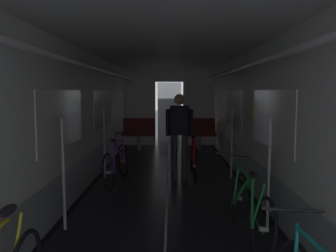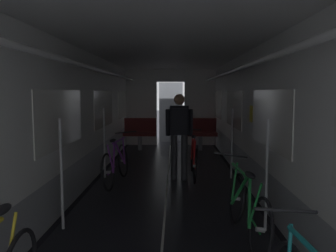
% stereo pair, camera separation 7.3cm
% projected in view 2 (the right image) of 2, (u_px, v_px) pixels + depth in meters
% --- Properties ---
extents(train_car_shell, '(3.14, 12.34, 2.57)m').
position_uv_depth(train_car_shell, '(166.00, 94.00, 5.61)').
color(train_car_shell, black).
rests_on(train_car_shell, ground).
extents(bench_seat_far_left, '(0.98, 0.51, 0.95)m').
position_uv_depth(bench_seat_far_left, '(140.00, 131.00, 10.20)').
color(bench_seat_far_left, gray).
rests_on(bench_seat_far_left, ground).
extents(bench_seat_far_right, '(0.98, 0.51, 0.95)m').
position_uv_depth(bench_seat_far_right, '(200.00, 131.00, 10.16)').
color(bench_seat_far_right, gray).
rests_on(bench_seat_far_right, ground).
extents(bicycle_purple, '(0.48, 1.69, 0.95)m').
position_uv_depth(bicycle_purple, '(116.00, 163.00, 6.43)').
color(bicycle_purple, black).
rests_on(bicycle_purple, ground).
extents(bicycle_green, '(0.45, 1.70, 0.96)m').
position_uv_depth(bicycle_green, '(247.00, 208.00, 3.96)').
color(bicycle_green, black).
rests_on(bicycle_green, ground).
extents(person_cyclist_aisle, '(0.53, 0.37, 1.69)m').
position_uv_depth(person_cyclist_aisle, '(179.00, 129.00, 6.59)').
color(person_cyclist_aisle, '#2D2D33').
rests_on(person_cyclist_aisle, ground).
extents(bicycle_red_in_aisle, '(0.44, 1.69, 0.94)m').
position_uv_depth(bicycle_red_in_aisle, '(194.00, 158.00, 6.91)').
color(bicycle_red_in_aisle, black).
rests_on(bicycle_red_in_aisle, ground).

